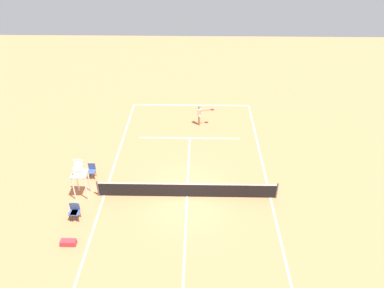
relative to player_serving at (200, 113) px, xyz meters
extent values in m
plane|color=#D37A4C|center=(0.72, 8.15, -0.96)|extent=(60.00, 60.00, 0.00)
cube|color=white|center=(0.72, -3.14, -0.96)|extent=(9.61, 0.10, 0.01)
cube|color=white|center=(-4.08, 8.15, -0.96)|extent=(0.10, 22.58, 0.01)
cube|color=white|center=(5.53, 8.15, -0.96)|extent=(0.10, 22.58, 0.01)
cube|color=white|center=(0.72, 1.94, -0.96)|extent=(7.21, 0.10, 0.01)
cube|color=white|center=(0.72, 8.15, -0.96)|extent=(0.10, 12.42, 0.01)
cylinder|color=#4C4C51|center=(-4.38, 8.15, -0.42)|extent=(0.10, 0.10, 1.07)
cylinder|color=#4C4C51|center=(5.83, 8.15, -0.42)|extent=(0.10, 0.10, 1.07)
cube|color=black|center=(0.72, 8.15, -0.50)|extent=(10.21, 0.03, 0.91)
cube|color=white|center=(0.72, 8.15, -0.03)|extent=(10.21, 0.04, 0.06)
cylinder|color=#9E704C|center=(0.08, -0.09, -0.58)|extent=(0.12, 0.12, 0.75)
cylinder|color=#9E704C|center=(0.03, 0.10, -0.58)|extent=(0.12, 0.12, 0.75)
cylinder|color=white|center=(0.05, 0.00, 0.09)|extent=(0.28, 0.28, 0.59)
sphere|color=#9E704C|center=(0.05, 0.00, 0.56)|extent=(0.21, 0.21, 0.21)
cylinder|color=#9E704C|center=(0.09, -0.18, 0.12)|extent=(0.09, 0.09, 0.52)
cylinder|color=#9E704C|center=(-0.24, 0.13, 0.32)|extent=(0.53, 0.20, 0.09)
cylinder|color=black|center=(-0.63, 0.04, 0.32)|extent=(0.26, 0.09, 0.04)
ellipsoid|color=red|center=(-0.91, -0.02, 0.32)|extent=(0.37, 0.34, 0.04)
sphere|color=#CCE033|center=(1.25, 1.45, -0.93)|extent=(0.07, 0.07, 0.07)
cylinder|color=silver|center=(6.38, 8.49, -0.18)|extent=(0.07, 0.07, 1.55)
cylinder|color=silver|center=(7.08, 8.49, -0.18)|extent=(0.07, 0.07, 1.55)
cylinder|color=silver|center=(6.38, 7.79, -0.18)|extent=(0.07, 0.07, 1.55)
cylinder|color=silver|center=(7.08, 7.79, -0.18)|extent=(0.07, 0.07, 1.55)
cube|color=silver|center=(6.73, 8.14, 0.62)|extent=(0.80, 0.80, 0.06)
cube|color=silver|center=(6.73, 8.14, 0.85)|extent=(0.50, 0.44, 0.40)
cube|color=silver|center=(6.73, 7.94, 1.20)|extent=(0.50, 0.06, 0.50)
cylinder|color=#262626|center=(6.41, 10.24, -0.73)|extent=(0.04, 0.04, 0.45)
cylinder|color=#262626|center=(6.76, 10.24, -0.73)|extent=(0.04, 0.04, 0.45)
cylinder|color=#262626|center=(6.41, 9.89, -0.73)|extent=(0.04, 0.04, 0.45)
cylinder|color=#262626|center=(6.76, 9.89, -0.73)|extent=(0.04, 0.04, 0.45)
cube|color=#38518C|center=(6.59, 10.07, -0.48)|extent=(0.44, 0.44, 0.06)
cube|color=#38518C|center=(6.59, 9.85, -0.23)|extent=(0.44, 0.04, 0.44)
cylinder|color=#262626|center=(6.43, 6.73, -0.73)|extent=(0.04, 0.04, 0.45)
cylinder|color=#262626|center=(6.78, 6.73, -0.73)|extent=(0.04, 0.04, 0.45)
cylinder|color=#262626|center=(6.43, 6.38, -0.73)|extent=(0.04, 0.04, 0.45)
cylinder|color=#262626|center=(6.78, 6.38, -0.73)|extent=(0.04, 0.04, 0.45)
cube|color=#38518C|center=(6.61, 6.55, -0.48)|extent=(0.44, 0.44, 0.06)
cube|color=#38518C|center=(6.61, 6.33, -0.23)|extent=(0.44, 0.04, 0.44)
cylinder|color=#262626|center=(6.52, 10.22, -0.73)|extent=(0.04, 0.04, 0.45)
cylinder|color=#262626|center=(6.87, 10.22, -0.73)|extent=(0.04, 0.04, 0.45)
cylinder|color=#262626|center=(6.52, 9.87, -0.73)|extent=(0.04, 0.04, 0.45)
cylinder|color=#262626|center=(6.87, 9.87, -0.73)|extent=(0.04, 0.04, 0.45)
cube|color=#38518C|center=(6.69, 10.05, -0.48)|extent=(0.44, 0.44, 0.06)
cube|color=#38518C|center=(6.69, 9.83, -0.23)|extent=(0.44, 0.04, 0.44)
cube|color=red|center=(6.48, 11.79, -0.81)|extent=(0.76, 0.32, 0.30)
camera|label=1|loc=(0.13, 23.71, 13.17)|focal=33.72mm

